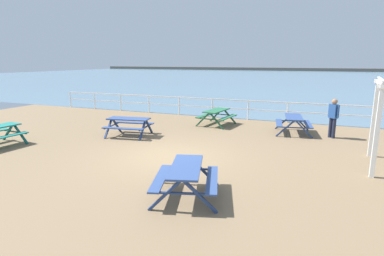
{
  "coord_description": "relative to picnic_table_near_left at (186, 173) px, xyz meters",
  "views": [
    {
      "loc": [
        4.58,
        -9.21,
        3.23
      ],
      "look_at": [
        0.38,
        1.14,
        0.8
      ],
      "focal_mm": 29.22,
      "sensor_mm": 36.0,
      "label": 1
    }
  ],
  "objects": [
    {
      "name": "picnic_table_mid_centre",
      "position": [
        -4.76,
        4.8,
        0.0
      ],
      "size": [
        2.02,
        1.79,
        0.8
      ],
      "rotation": [
        0.0,
        0.0,
        0.17
      ],
      "color": "#334C84",
      "rests_on": "ground"
    },
    {
      "name": "picnic_table_seaward",
      "position": [
        -1.92,
        8.43,
        0.0
      ],
      "size": [
        1.76,
        1.99,
        0.8
      ],
      "rotation": [
        0.0,
        0.0,
        1.43
      ],
      "color": "#286B47",
      "rests_on": "ground"
    },
    {
      "name": "picnic_table_near_left",
      "position": [
        0.0,
        0.0,
        0.0
      ],
      "size": [
        1.96,
        2.16,
        0.8
      ],
      "rotation": [
        0.0,
        0.0,
        1.87
      ],
      "color": "#334C84",
      "rests_on": "ground"
    },
    {
      "name": "seaward_railing",
      "position": [
        -1.8,
        10.48,
        0.17
      ],
      "size": [
        23.07,
        0.07,
        1.08
      ],
      "color": "white",
      "rests_on": "ground"
    },
    {
      "name": "picnic_table_near_right",
      "position": [
        1.84,
        7.95,
        0.0
      ],
      "size": [
        1.77,
        2.0,
        0.8
      ],
      "rotation": [
        0.0,
        0.0,
        1.72
      ],
      "color": "#334C84",
      "rests_on": "ground"
    },
    {
      "name": "ground_plane",
      "position": [
        -1.8,
        2.73,
        -0.68
      ],
      "size": [
        30.0,
        24.0,
        0.2
      ],
      "primitive_type": "cube",
      "color": "#846B4C"
    },
    {
      "name": "visitor",
      "position": [
        3.43,
        7.71,
        0.36
      ],
      "size": [
        0.41,
        0.39,
        1.66
      ],
      "rotation": [
        0.0,
        0.0,
        0.83
      ],
      "color": "#1E2338",
      "rests_on": "ground"
    },
    {
      "name": "sea_band",
      "position": [
        -1.8,
        55.48,
        -0.58
      ],
      "size": [
        142.0,
        90.0,
        0.01
      ],
      "primitive_type": "cube",
      "color": "slate",
      "rests_on": "ground"
    },
    {
      "name": "distant_shoreline",
      "position": [
        -1.8,
        98.48,
        -0.58
      ],
      "size": [
        142.0,
        6.0,
        1.8
      ],
      "primitive_type": "cube",
      "color": "#4C4C47",
      "rests_on": "ground"
    }
  ]
}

